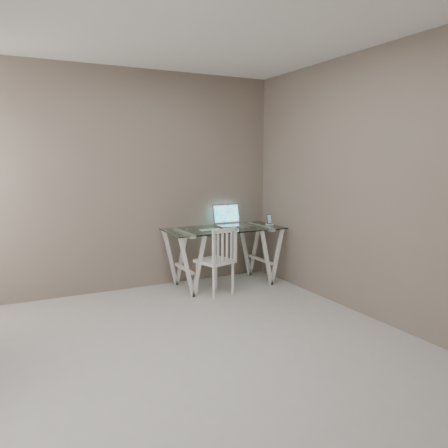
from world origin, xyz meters
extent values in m
plane|color=#AEACA7|center=(0.00, 0.00, 0.00)|extent=(4.50, 4.50, 0.00)
cube|color=white|center=(0.00, 0.00, 2.70)|extent=(4.00, 4.50, 0.02)
cube|color=#74665B|center=(0.00, 2.25, 1.35)|extent=(4.00, 0.02, 2.70)
cube|color=#74665B|center=(2.00, 0.00, 1.35)|extent=(0.02, 4.50, 2.70)
cube|color=silver|center=(1.18, 1.85, 0.74)|extent=(1.50, 0.70, 0.01)
cube|color=silver|center=(0.63, 1.85, 0.36)|extent=(0.24, 0.62, 0.72)
cube|color=silver|center=(1.73, 1.85, 0.36)|extent=(0.24, 0.62, 0.72)
cube|color=silver|center=(0.92, 1.57, 0.40)|extent=(0.46, 0.46, 0.04)
cylinder|color=silver|center=(0.81, 1.39, 0.19)|extent=(0.03, 0.03, 0.38)
cylinder|color=silver|center=(1.10, 1.47, 0.19)|extent=(0.03, 0.03, 0.38)
cylinder|color=silver|center=(0.73, 1.68, 0.19)|extent=(0.03, 0.03, 0.38)
cylinder|color=silver|center=(1.02, 1.76, 0.19)|extent=(0.03, 0.03, 0.38)
cube|color=silver|center=(0.96, 1.41, 0.61)|extent=(0.37, 0.13, 0.42)
cube|color=#BCBCC1|center=(1.36, 1.97, 0.75)|extent=(0.40, 0.28, 0.02)
cube|color=#19D899|center=(1.36, 2.13, 0.89)|extent=(0.40, 0.07, 0.26)
cube|color=silver|center=(0.95, 1.79, 0.75)|extent=(0.28, 0.12, 0.01)
ellipsoid|color=white|center=(1.18, 1.58, 0.76)|extent=(0.11, 0.07, 0.04)
cube|color=white|center=(1.85, 1.82, 0.75)|extent=(0.08, 0.08, 0.02)
cube|color=black|center=(1.85, 1.83, 0.83)|extent=(0.06, 0.03, 0.13)
camera|label=1|loc=(-1.30, -3.06, 1.61)|focal=35.00mm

